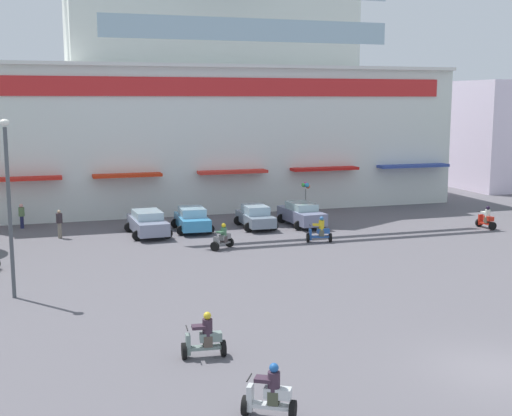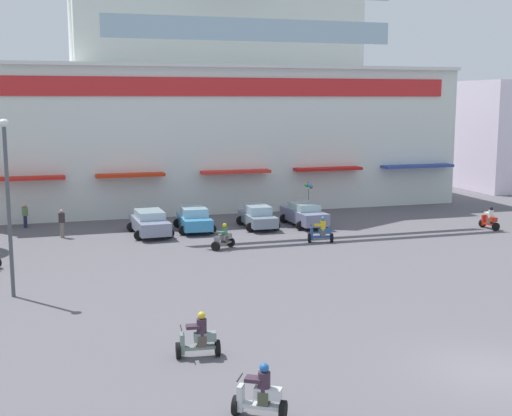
# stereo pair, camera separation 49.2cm
# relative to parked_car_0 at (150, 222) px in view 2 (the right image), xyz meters

# --- Properties ---
(ground_plane) EXTENTS (128.00, 128.00, 0.00)m
(ground_plane) POSITION_rel_parked_car_0_xyz_m (6.81, -10.96, -0.76)
(ground_plane) COLOR #5A575D
(colonial_building) EXTENTS (35.83, 17.45, 20.16)m
(colonial_building) POSITION_rel_parked_car_0_xyz_m (6.81, 12.38, 7.82)
(colonial_building) COLOR silver
(colonial_building) RESTS_ON ground
(parked_car_0) EXTENTS (2.51, 4.57, 1.50)m
(parked_car_0) POSITION_rel_parked_car_0_xyz_m (0.00, 0.00, 0.00)
(parked_car_0) COLOR gray
(parked_car_0) RESTS_ON ground
(parked_car_1) EXTENTS (2.45, 4.03, 1.48)m
(parked_car_1) POSITION_rel_parked_car_0_xyz_m (2.84, 0.50, -0.02)
(parked_car_1) COLOR #3D91C6
(parked_car_1) RESTS_ON ground
(parked_car_2) EXTENTS (2.26, 3.99, 1.45)m
(parked_car_2) POSITION_rel_parked_car_0_xyz_m (6.91, 0.31, -0.04)
(parked_car_2) COLOR gray
(parked_car_2) RESTS_ON ground
(parked_car_3) EXTENTS (2.40, 4.46, 1.52)m
(parked_car_3) POSITION_rel_parked_car_0_xyz_m (9.98, 0.12, 0.01)
(parked_car_3) COLOR slate
(parked_car_3) RESTS_ON ground
(scooter_rider_1) EXTENTS (1.49, 1.32, 1.42)m
(scooter_rider_1) POSITION_rel_parked_car_0_xyz_m (3.33, -5.05, -0.18)
(scooter_rider_1) COLOR black
(scooter_rider_1) RESTS_ON ground
(scooter_rider_2) EXTENTS (0.56, 1.47, 1.46)m
(scooter_rider_2) POSITION_rel_parked_car_0_xyz_m (20.84, -4.29, -0.16)
(scooter_rider_2) COLOR black
(scooter_rider_2) RESTS_ON ground
(scooter_rider_3) EXTENTS (1.52, 0.87, 1.50)m
(scooter_rider_3) POSITION_rel_parked_car_0_xyz_m (9.11, -4.99, -0.16)
(scooter_rider_3) COLOR black
(scooter_rider_3) RESTS_ON ground
(scooter_rider_4) EXTENTS (1.44, 0.65, 1.49)m
(scooter_rider_4) POSITION_rel_parked_car_0_xyz_m (-1.28, -20.25, -0.16)
(scooter_rider_4) COLOR black
(scooter_rider_4) RESTS_ON ground
(scooter_rider_6) EXTENTS (1.46, 1.15, 1.48)m
(scooter_rider_6) POSITION_rel_parked_car_0_xyz_m (-0.64, -24.82, -0.15)
(scooter_rider_6) COLOR black
(scooter_rider_6) RESTS_ON ground
(pedestrian_0) EXTENTS (0.38, 0.38, 1.58)m
(pedestrian_0) POSITION_rel_parked_car_0_xyz_m (-7.29, 4.63, 0.13)
(pedestrian_0) COLOR #1F2147
(pedestrian_0) RESTS_ON ground
(pedestrian_1) EXTENTS (0.46, 0.46, 1.69)m
(pedestrian_1) POSITION_rel_parked_car_0_xyz_m (-5.09, 0.67, 0.20)
(pedestrian_1) COLOR slate
(pedestrian_1) RESTS_ON ground
(streetlamp_near) EXTENTS (0.40, 0.40, 7.34)m
(streetlamp_near) POSITION_rel_parked_car_0_xyz_m (-7.27, -11.44, 3.48)
(streetlamp_near) COLOR #474C51
(streetlamp_near) RESTS_ON ground
(balloon_vendor_cart) EXTENTS (1.00, 0.78, 2.43)m
(balloon_vendor_cart) POSITION_rel_parked_car_0_xyz_m (11.53, 3.31, 0.07)
(balloon_vendor_cart) COLOR olive
(balloon_vendor_cart) RESTS_ON ground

